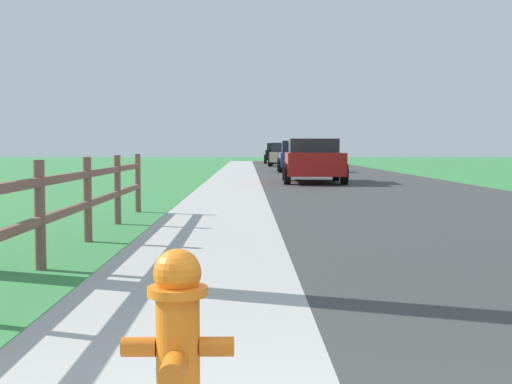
{
  "coord_description": "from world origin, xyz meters",
  "views": [
    {
      "loc": [
        -0.49,
        -1.6,
        1.24
      ],
      "look_at": [
        -0.35,
        8.64,
        0.57
      ],
      "focal_mm": 47.54,
      "sensor_mm": 36.0,
      "label": 1
    }
  ],
  "objects": [
    {
      "name": "parked_car_blue",
      "position": [
        2.12,
        33.07,
        0.78
      ],
      "size": [
        2.14,
        4.37,
        1.58
      ],
      "color": "navy",
      "rests_on": "ground"
    },
    {
      "name": "ground_plane",
      "position": [
        0.0,
        25.0,
        0.0
      ],
      "size": [
        120.0,
        120.0,
        0.0
      ],
      "primitive_type": "plane",
      "color": "#368042"
    },
    {
      "name": "rail_fence",
      "position": [
        -2.57,
        5.2,
        0.65
      ],
      "size": [
        0.11,
        12.35,
        1.12
      ],
      "color": "brown",
      "rests_on": "ground"
    },
    {
      "name": "parked_car_beige",
      "position": [
        1.98,
        43.4,
        0.77
      ],
      "size": [
        2.24,
        4.53,
        1.56
      ],
      "color": "#C6B793",
      "rests_on": "ground"
    },
    {
      "name": "fire_hydrant",
      "position": [
        -0.76,
        0.99,
        0.44
      ],
      "size": [
        0.44,
        0.37,
        0.85
      ],
      "color": "orange",
      "rests_on": "ground"
    },
    {
      "name": "grass_verge",
      "position": [
        -4.5,
        27.0,
        0.01
      ],
      "size": [
        5.0,
        66.0,
        0.0
      ],
      "primitive_type": "cube",
      "color": "#368042",
      "rests_on": "ground"
    },
    {
      "name": "curb_concrete",
      "position": [
        -3.0,
        27.0,
        0.0
      ],
      "size": [
        6.0,
        66.0,
        0.01
      ],
      "primitive_type": "cube",
      "color": "#ABA9A5",
      "rests_on": "ground"
    },
    {
      "name": "road_asphalt",
      "position": [
        3.5,
        27.0,
        0.0
      ],
      "size": [
        7.0,
        66.0,
        0.01
      ],
      "primitive_type": "cube",
      "color": "#383838",
      "rests_on": "ground"
    },
    {
      "name": "parked_car_black",
      "position": [
        1.97,
        51.79,
        0.81
      ],
      "size": [
        2.28,
        4.92,
        1.59
      ],
      "color": "black",
      "rests_on": "ground"
    },
    {
      "name": "parked_suv_red",
      "position": [
        1.87,
        22.44,
        0.79
      ],
      "size": [
        2.25,
        4.67,
        1.55
      ],
      "color": "maroon",
      "rests_on": "ground"
    }
  ]
}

